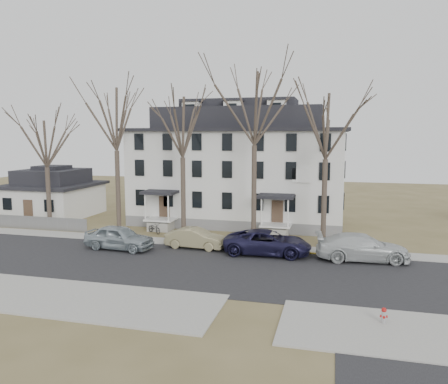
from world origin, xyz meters
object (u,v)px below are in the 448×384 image
(car_navy, at_px, (268,243))
(bicycle_left, at_px, (154,228))
(car_tan, at_px, (196,239))
(small_house, at_px, (53,195))
(boarding_house, at_px, (239,168))
(car_white, at_px, (362,248))
(fire_hydrant, at_px, (384,316))
(tree_mid_right, at_px, (326,122))
(tree_bungalow, at_px, (46,141))
(car_silver, at_px, (119,238))
(tree_center, at_px, (255,103))
(tree_mid_left, at_px, (182,123))
(tree_far_left, at_px, (116,114))

(car_navy, distance_m, bicycle_left, 11.53)
(car_tan, bearing_deg, small_house, 67.17)
(boarding_house, xyz_separation_m, car_tan, (-0.88, -11.38, -4.62))
(car_white, height_order, fire_hydrant, car_white)
(small_house, relative_size, car_white, 1.39)
(tree_mid_right, xyz_separation_m, car_navy, (-3.81, -3.59, -8.73))
(small_house, height_order, fire_hydrant, small_house)
(bicycle_left, distance_m, fire_hydrant, 22.96)
(tree_mid_right, relative_size, car_white, 2.04)
(tree_bungalow, xyz_separation_m, bicycle_left, (10.01, 0.74, -7.65))
(small_house, distance_m, bicycle_left, 15.14)
(boarding_house, distance_m, small_house, 20.34)
(car_white, bearing_deg, boarding_house, 37.27)
(small_house, height_order, bicycle_left, small_house)
(small_house, height_order, car_white, small_house)
(small_house, distance_m, car_navy, 26.59)
(bicycle_left, bearing_deg, boarding_house, -5.27)
(tree_mid_right, bearing_deg, car_silver, -161.64)
(tree_center, height_order, tree_mid_right, tree_center)
(car_navy, relative_size, bicycle_left, 3.53)
(tree_mid_left, height_order, tree_mid_right, same)
(tree_center, bearing_deg, car_navy, -64.82)
(car_navy, xyz_separation_m, car_white, (6.55, 0.10, 0.04))
(small_house, xyz_separation_m, car_tan, (19.12, -9.42, -1.49))
(small_house, distance_m, car_white, 32.73)
(small_house, xyz_separation_m, tree_mid_right, (28.50, -6.20, 7.35))
(tree_center, bearing_deg, tree_bungalow, 180.00)
(tree_center, height_order, car_tan, tree_center)
(tree_mid_right, distance_m, bicycle_left, 17.15)
(tree_bungalow, distance_m, car_navy, 22.21)
(car_white, relative_size, bicycle_left, 3.53)
(boarding_house, bearing_deg, small_house, -174.41)
(car_silver, bearing_deg, boarding_house, -21.50)
(tree_mid_right, bearing_deg, fire_hydrant, -77.44)
(tree_bungalow, height_order, car_white, tree_bungalow)
(tree_mid_left, distance_m, fire_hydrant, 22.23)
(car_white, bearing_deg, tree_center, 60.33)
(car_tan, relative_size, car_white, 0.74)
(boarding_house, xyz_separation_m, small_house, (-20.00, -1.96, -3.13))
(car_navy, xyz_separation_m, bicycle_left, (-10.68, 4.33, -0.40))
(boarding_house, bearing_deg, car_tan, -94.44)
(tree_center, xyz_separation_m, car_white, (8.24, -3.49, -10.18))
(car_silver, distance_m, bicycle_left, 5.71)
(car_white, bearing_deg, small_house, 66.07)
(tree_mid_left, xyz_separation_m, car_navy, (7.69, -3.59, -8.73))
(tree_center, distance_m, tree_mid_right, 5.70)
(small_house, relative_size, fire_hydrant, 10.85)
(tree_far_left, bearing_deg, bicycle_left, 13.83)
(tree_far_left, xyz_separation_m, car_silver, (2.62, -4.94, -9.44))
(car_white, xyz_separation_m, fire_hydrant, (0.38, -10.50, -0.50))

